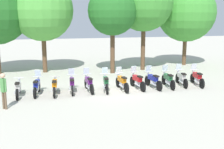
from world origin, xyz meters
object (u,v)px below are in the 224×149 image
at_px(motorcycle_8, 153,80).
at_px(motorcycle_1, 37,86).
at_px(motorcycle_4, 89,83).
at_px(person_0, 3,88).
at_px(tree_2, 113,11).
at_px(motorcycle_9, 168,79).
at_px(motorcycle_2, 55,86).
at_px(tree_1, 42,10).
at_px(tree_4, 186,13).
at_px(motorcycle_11, 197,78).
at_px(motorcycle_7, 137,81).
at_px(motorcycle_0, 18,88).
at_px(motorcycle_6, 122,82).
at_px(tree_3, 144,2).
at_px(motorcycle_10, 181,78).
at_px(motorcycle_5, 106,83).
at_px(motorcycle_3, 72,84).

bearing_deg(motorcycle_8, motorcycle_1, 81.79).
distance_m(motorcycle_4, person_0, 5.26).
bearing_deg(tree_2, motorcycle_9, -65.53).
bearing_deg(motorcycle_4, motorcycle_2, 93.15).
distance_m(motorcycle_2, tree_1, 8.35).
height_order(tree_1, tree_4, tree_4).
bearing_deg(tree_2, motorcycle_11, -49.96).
relative_size(motorcycle_11, tree_1, 0.30).
xyz_separation_m(motorcycle_7, tree_1, (-5.66, 6.86, 4.42)).
distance_m(motorcycle_0, motorcycle_6, 6.17).
xyz_separation_m(motorcycle_4, tree_2, (2.71, 5.23, 4.37)).
bearing_deg(motorcycle_7, motorcycle_8, -99.55).
distance_m(motorcycle_4, tree_3, 9.61).
relative_size(motorcycle_0, motorcycle_10, 1.00).
xyz_separation_m(motorcycle_2, motorcycle_6, (4.11, 0.11, 0.01)).
distance_m(motorcycle_10, tree_1, 11.88).
bearing_deg(tree_1, tree_2, -16.35).
bearing_deg(tree_3, tree_1, 174.61).
relative_size(motorcycle_2, motorcycle_4, 1.00).
xyz_separation_m(motorcycle_5, tree_3, (4.49, 6.16, 5.06)).
distance_m(motorcycle_9, person_0, 10.04).
xyz_separation_m(motorcycle_10, person_0, (-10.77, -2.56, 0.57)).
bearing_deg(tree_3, person_0, -139.94).
height_order(motorcycle_2, motorcycle_3, motorcycle_3).
relative_size(motorcycle_9, person_0, 1.20).
relative_size(motorcycle_0, motorcycle_11, 1.00).
relative_size(motorcycle_3, tree_1, 0.30).
height_order(motorcycle_9, tree_2, tree_2).
relative_size(motorcycle_3, motorcycle_6, 1.00).
bearing_deg(tree_2, motorcycle_1, -137.48).
relative_size(motorcycle_6, tree_4, 0.30).
height_order(motorcycle_3, motorcycle_8, same).
relative_size(motorcycle_2, motorcycle_10, 1.00).
relative_size(motorcycle_0, motorcycle_1, 1.00).
bearing_deg(motorcycle_1, motorcycle_11, -83.03).
relative_size(motorcycle_4, motorcycle_7, 1.00).
height_order(motorcycle_5, motorcycle_9, same).
bearing_deg(motorcycle_5, tree_1, 34.11).
xyz_separation_m(motorcycle_11, tree_1, (-9.78, 6.90, 4.42)).
bearing_deg(motorcycle_5, motorcycle_0, 97.52).
relative_size(motorcycle_11, person_0, 1.20).
relative_size(motorcycle_6, motorcycle_11, 1.00).
height_order(motorcycle_7, motorcycle_11, same).
bearing_deg(motorcycle_4, motorcycle_8, -96.39).
distance_m(person_0, tree_1, 10.24).
distance_m(motorcycle_9, tree_3, 7.97).
bearing_deg(tree_2, motorcycle_4, -117.42).
bearing_deg(motorcycle_9, motorcycle_8, 92.46).
distance_m(motorcycle_9, tree_4, 10.03).
relative_size(motorcycle_3, tree_4, 0.30).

